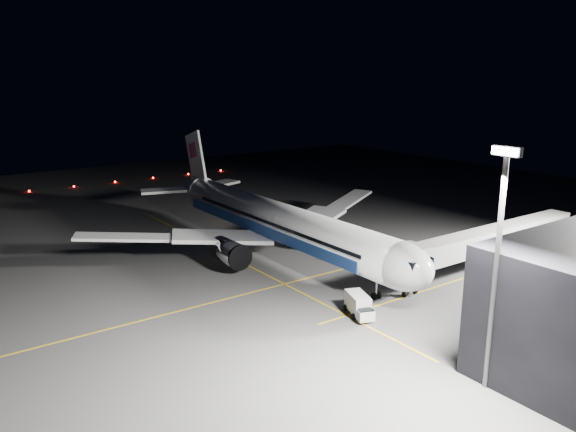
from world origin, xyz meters
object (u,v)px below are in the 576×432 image
(safety_cone_b, at_px, (321,258))
(safety_cone_c, at_px, (312,241))
(service_truck, at_px, (359,305))
(baggage_tug, at_px, (283,227))
(jet_bridge, at_px, (483,240))
(airliner, at_px, (274,221))
(floodlight_mast_south, at_px, (498,249))
(safety_cone_a, at_px, (275,239))

(safety_cone_b, distance_m, safety_cone_c, 8.44)
(service_truck, distance_m, baggage_tug, 35.46)
(jet_bridge, bearing_deg, safety_cone_c, -157.74)
(service_truck, bearing_deg, safety_cone_c, 173.47)
(service_truck, height_order, safety_cone_b, service_truck)
(airliner, distance_m, safety_cone_b, 8.75)
(jet_bridge, bearing_deg, baggage_tug, -162.63)
(jet_bridge, bearing_deg, floodlight_mast_south, -53.21)
(airliner, height_order, safety_cone_a, airliner)
(safety_cone_a, xyz_separation_m, safety_cone_b, (11.76, 0.00, 0.01))
(jet_bridge, bearing_deg, safety_cone_a, -153.95)
(safety_cone_b, bearing_deg, safety_cone_a, 180.00)
(floodlight_mast_south, height_order, service_truck, floodlight_mast_south)
(safety_cone_b, bearing_deg, floodlight_mast_south, -15.97)
(baggage_tug, xyz_separation_m, safety_cone_a, (3.41, -3.99, -0.57))
(jet_bridge, height_order, floodlight_mast_south, floodlight_mast_south)
(floodlight_mast_south, relative_size, service_truck, 4.07)
(floodlight_mast_south, distance_m, baggage_tug, 53.34)
(jet_bridge, distance_m, safety_cone_b, 22.47)
(airliner, relative_size, safety_cone_b, 99.69)
(jet_bridge, bearing_deg, safety_cone_b, -140.41)
(jet_bridge, relative_size, safety_cone_a, 57.89)
(service_truck, height_order, baggage_tug, service_truck)
(jet_bridge, relative_size, floodlight_mast_south, 1.66)
(safety_cone_a, bearing_deg, floodlight_mast_south, -12.09)
(safety_cone_a, height_order, safety_cone_c, safety_cone_c)
(airliner, height_order, jet_bridge, airliner)
(floodlight_mast_south, distance_m, safety_cone_c, 46.26)
(jet_bridge, height_order, baggage_tug, jet_bridge)
(floodlight_mast_south, bearing_deg, baggage_tug, 164.40)
(service_truck, xyz_separation_m, baggage_tug, (-33.03, 12.90, -0.43))
(floodlight_mast_south, xyz_separation_m, baggage_tug, (-50.17, 14.01, -11.50))
(service_truck, xyz_separation_m, safety_cone_b, (-17.86, 8.91, -0.99))
(airliner, relative_size, jet_bridge, 1.79)
(safety_cone_b, bearing_deg, baggage_tug, 165.25)
(airliner, distance_m, service_truck, 24.74)
(jet_bridge, xyz_separation_m, safety_cone_c, (-24.39, -9.98, -4.26))
(jet_bridge, distance_m, safety_cone_c, 26.69)
(airliner, distance_m, floodlight_mast_south, 42.13)
(airliner, xyz_separation_m, jet_bridge, (23.08, 18.06, -0.58))
(airliner, relative_size, safety_cone_c, 95.61)
(airliner, bearing_deg, service_truck, -11.59)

